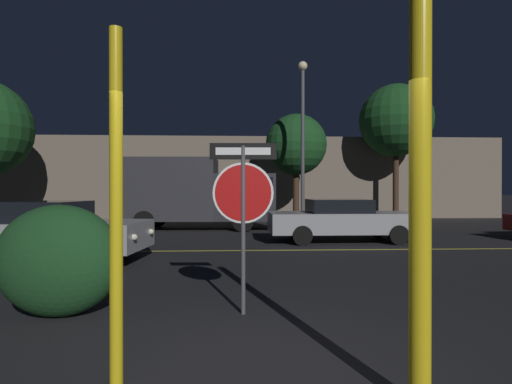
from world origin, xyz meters
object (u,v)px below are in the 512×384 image
(yellow_pole_right, at_px, (420,189))
(tree_1, at_px, (396,121))
(delivery_truck, at_px, (197,192))
(yellow_pole_left, at_px, (116,208))
(tree_2, at_px, (296,145))
(street_lamp, at_px, (303,127))
(passing_car_2, at_px, (342,220))
(passing_car_1, at_px, (46,231))
(hedge_bush_1, at_px, (59,260))
(stop_sign, at_px, (243,193))

(yellow_pole_right, distance_m, tree_1, 20.25)
(yellow_pole_right, xyz_separation_m, delivery_truck, (-3.10, 14.19, -0.08))
(yellow_pole_right, relative_size, delivery_truck, 0.50)
(delivery_truck, bearing_deg, yellow_pole_left, 5.21)
(delivery_truck, bearing_deg, tree_2, 124.61)
(street_lamp, distance_m, tree_1, 7.48)
(passing_car_2, bearing_deg, tree_2, -176.75)
(street_lamp, bearing_deg, passing_car_1, -134.25)
(passing_car_2, xyz_separation_m, tree_2, (-0.43, 7.25, 3.25))
(yellow_pole_right, height_order, delivery_truck, yellow_pole_right)
(passing_car_1, bearing_deg, tree_2, 150.77)
(yellow_pole_right, distance_m, delivery_truck, 14.53)
(delivery_truck, relative_size, tree_1, 0.90)
(hedge_bush_1, relative_size, delivery_truck, 0.25)
(yellow_pole_left, relative_size, hedge_bush_1, 1.85)
(yellow_pole_left, relative_size, street_lamp, 0.42)
(stop_sign, height_order, yellow_pole_right, yellow_pole_right)
(passing_car_1, height_order, tree_1, tree_1)
(yellow_pole_right, relative_size, passing_car_2, 0.69)
(delivery_truck, bearing_deg, stop_sign, 11.00)
(stop_sign, bearing_deg, yellow_pole_left, -117.39)
(passing_car_2, bearing_deg, stop_sign, -24.14)
(tree_1, bearing_deg, delivery_truck, -157.47)
(hedge_bush_1, relative_size, street_lamp, 0.23)
(passing_car_1, xyz_separation_m, street_lamp, (7.26, 7.45, 3.66))
(passing_car_2, height_order, tree_1, tree_1)
(hedge_bush_1, relative_size, passing_car_2, 0.34)
(yellow_pole_right, distance_m, passing_car_2, 10.15)
(passing_car_2, relative_size, tree_2, 0.88)
(tree_2, bearing_deg, passing_car_1, -125.07)
(yellow_pole_right, distance_m, tree_2, 17.38)
(stop_sign, distance_m, hedge_bush_1, 2.59)
(tree_1, bearing_deg, stop_sign, -118.12)
(passing_car_1, bearing_deg, street_lamp, 141.58)
(hedge_bush_1, bearing_deg, tree_1, 55.54)
(delivery_truck, height_order, tree_2, tree_2)
(yellow_pole_left, bearing_deg, passing_car_2, 64.79)
(tree_2, bearing_deg, stop_sign, -101.13)
(hedge_bush_1, xyz_separation_m, passing_car_1, (-2.10, 4.14, -0.03))
(stop_sign, relative_size, street_lamp, 0.32)
(yellow_pole_left, distance_m, tree_1, 20.86)
(passing_car_1, relative_size, tree_1, 0.63)
(yellow_pole_left, bearing_deg, passing_car_1, 119.38)
(stop_sign, distance_m, tree_1, 18.65)
(stop_sign, distance_m, delivery_truck, 11.92)
(delivery_truck, bearing_deg, yellow_pole_right, 14.66)
(yellow_pole_left, bearing_deg, tree_2, 76.50)
(stop_sign, xyz_separation_m, passing_car_2, (3.33, 7.49, -0.92))
(passing_car_2, bearing_deg, yellow_pole_left, -25.36)
(yellow_pole_right, xyz_separation_m, tree_1, (7.30, 18.50, 3.79))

